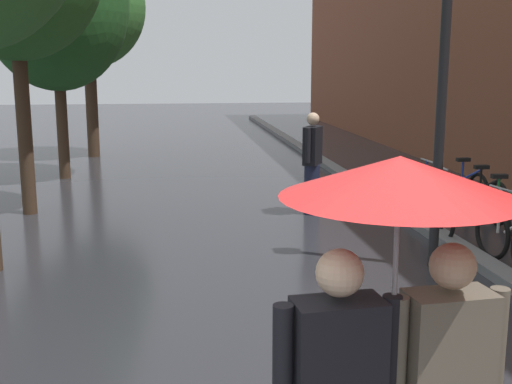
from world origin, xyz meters
name	(u,v)px	position (x,y,z in m)	size (l,w,h in m)	color
kerb_strip	(368,190)	(3.20, 10.00, 0.06)	(0.30, 36.00, 0.12)	slate
street_tree_3	(55,2)	(-2.94, 12.51, 3.77)	(3.08, 3.08, 5.65)	#473323
street_tree_4	(87,7)	(-2.69, 15.90, 3.94)	(3.04, 3.04, 5.56)	#473323
parked_bicycle_5	(482,215)	(3.77, 6.47, 0.38)	(1.15, 0.82, 0.96)	black
parked_bicycle_6	(466,203)	(3.91, 7.26, 0.38)	(1.10, 0.74, 0.96)	black
parked_bicycle_7	(450,193)	(3.98, 8.02, 0.38)	(1.11, 0.74, 0.96)	black
couple_under_umbrella	(394,320)	(0.37, 0.69, 1.35)	(1.12, 1.04, 2.09)	#2D2D33
street_lamp_post	(443,73)	(2.60, 5.40, 2.38)	(0.24, 0.24, 4.04)	black
pedestrian_walking_midground	(312,163)	(1.72, 8.41, 0.87)	(0.39, 0.52, 1.70)	#1E233D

